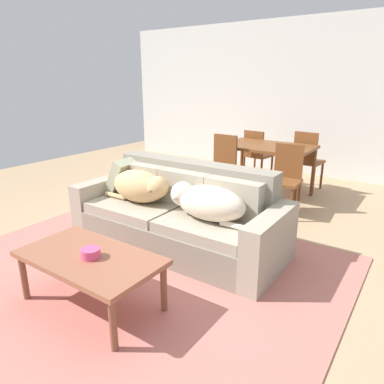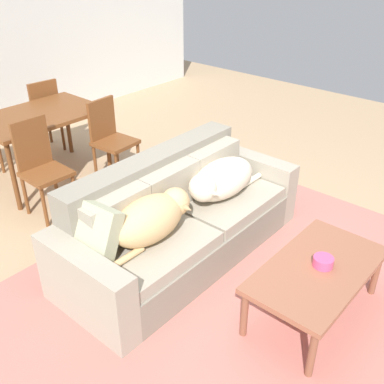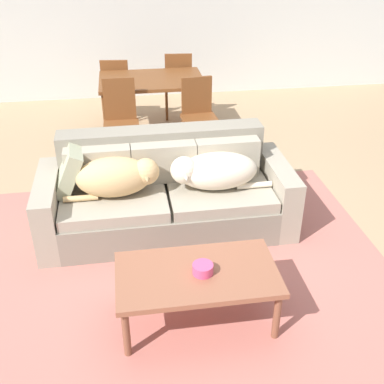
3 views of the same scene
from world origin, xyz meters
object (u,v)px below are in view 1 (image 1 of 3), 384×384
Objects in this scene: dining_chair_far_right at (307,158)px; throw_pillow_by_left_arm at (124,176)px; dog_on_left_cushion at (141,186)px; dog_on_right_cushion at (206,202)px; couch at (180,216)px; dining_table at (267,150)px; dining_chair_near_left at (221,166)px; bowl_on_coffee_table at (91,253)px; dining_chair_near_right at (285,176)px; dining_chair_far_left at (257,153)px; coffee_table at (90,261)px.

throw_pillow_by_left_arm is at bearing 68.91° from dining_chair_far_right.
dog_on_left_cushion is 0.92× the size of dog_on_right_cushion.
couch reaches higher than dining_table.
throw_pillow_by_left_arm is 0.43× the size of dining_chair_near_left.
dog_on_left_cushion is (-0.41, -0.13, 0.28)m from couch.
dog_on_right_cushion reaches higher than bowl_on_coffee_table.
couch is 2.40× the size of dining_chair_far_right.
dining_chair_near_right reaches higher than throw_pillow_by_left_arm.
dining_chair_near_right is (0.96, 1.64, -0.11)m from dog_on_left_cushion.
dog_on_right_cushion is at bearing 75.89° from bowl_on_coffee_table.
couch is 2.72m from dining_chair_far_right.
dining_chair_far_right reaches higher than dog_on_right_cushion.
dining_chair_far_left is at bearing 97.82° from couch.
bowl_on_coffee_table is at bearing -88.70° from dining_table.
dining_table is 0.76m from dining_chair_far_right.
throw_pillow_by_left_arm is 2.20m from dining_table.
bowl_on_coffee_table reaches higher than coffee_table.
dining_table is at bearing 61.25° from dining_chair_far_right.
dining_chair_near_left is 0.91m from dining_chair_near_right.
throw_pillow_by_left_arm is at bearing 176.61° from couch.
couch is 1.62m from dining_chair_near_right.
throw_pillow_by_left_arm is 2.01m from dining_chair_near_right.
couch is at bearing 161.49° from dog_on_right_cushion.
dining_chair_near_left reaches higher than coffee_table.
dining_chair_near_right is at bearing 81.22° from bowl_on_coffee_table.
couch is 1.50m from dining_chair_near_left.
throw_pillow_by_left_arm is at bearing 157.31° from dog_on_left_cushion.
dog_on_left_cushion is at bearing 115.20° from bowl_on_coffee_table.
coffee_table is 3.31m from dining_table.
dog_on_left_cushion is 5.77× the size of bowl_on_coffee_table.
dog_on_right_cushion is (0.81, -0.00, -0.01)m from dog_on_left_cushion.
dining_chair_far_right reaches higher than dog_on_left_cushion.
dog_on_left_cushion is at bearing -162.92° from couch.
dog_on_left_cushion is at bearing -124.59° from dining_chair_near_right.
bowl_on_coffee_table is at bearing -65.27° from dog_on_left_cushion.
dining_chair_near_right is at bearing 69.55° from couch.
throw_pillow_by_left_arm is at bearing 171.49° from dog_on_right_cushion.
dining_chair_far_right is at bearing 88.49° from dog_on_right_cushion.
dining_chair_far_right is at bearing -173.64° from dining_chair_far_left.
coffee_table is at bearing -89.32° from dining_table.
dining_chair_near_left is 1.06× the size of dining_chair_near_right.
dining_chair_far_right reaches higher than dining_table.
dog_on_right_cushion is 1.17m from bowl_on_coffee_table.
dog_on_left_cushion is 2.81m from dining_chair_far_left.
dining_chair_near_right is at bearing 99.50° from dining_chair_far_right.
couch is at bearing -75.19° from dining_chair_near_left.
throw_pillow_by_left_arm reaches higher than bowl_on_coffee_table.
throw_pillow_by_left_arm is at bearing -137.47° from dining_chair_near_right.
dog_on_left_cushion is at bearing 77.77° from dining_chair_far_right.
dining_chair_far_right is at bearing 90.29° from dining_chair_near_right.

